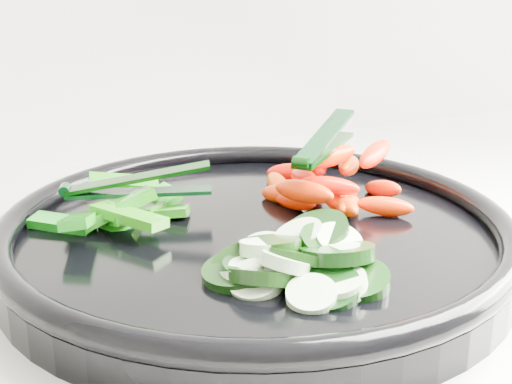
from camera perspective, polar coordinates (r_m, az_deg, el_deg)
name	(u,v)px	position (r m, az deg, el deg)	size (l,w,h in m)	color
veggie_tray	(256,237)	(0.52, 0.00, -3.59)	(0.49, 0.49, 0.04)	black
cucumber_pile	(289,263)	(0.45, 2.65, -5.72)	(0.12, 0.12, 0.04)	black
carrot_pile	(327,181)	(0.58, 5.67, 0.88)	(0.13, 0.15, 0.05)	#F34900
pepper_pile	(124,209)	(0.55, -10.49, -1.37)	(0.12, 0.12, 0.04)	#1B6C0A
tong_carrot	(323,144)	(0.57, 5.42, 3.88)	(0.09, 0.09, 0.02)	black
tong_pepper	(134,185)	(0.55, -9.76, 0.52)	(0.11, 0.05, 0.02)	black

